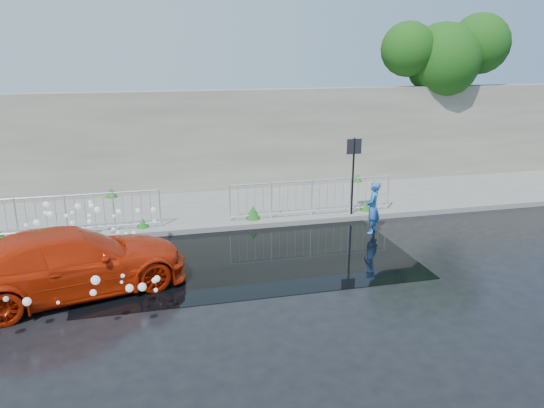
{
  "coord_description": "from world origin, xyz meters",
  "views": [
    {
      "loc": [
        -1.87,
        -11.3,
        5.02
      ],
      "look_at": [
        1.42,
        1.97,
        1.0
      ],
      "focal_mm": 35.0,
      "sensor_mm": 36.0,
      "label": 1
    }
  ],
  "objects": [
    {
      "name": "ground",
      "position": [
        0.0,
        0.0,
        0.0
      ],
      "size": [
        90.0,
        90.0,
        0.0
      ],
      "primitive_type": "plane",
      "color": "black",
      "rests_on": "ground"
    },
    {
      "name": "pavement",
      "position": [
        0.0,
        5.0,
        0.07
      ],
      "size": [
        30.0,
        4.0,
        0.15
      ],
      "primitive_type": "cube",
      "color": "#5C5C57",
      "rests_on": "ground"
    },
    {
      "name": "curb",
      "position": [
        0.0,
        3.0,
        0.08
      ],
      "size": [
        30.0,
        0.25,
        0.16
      ],
      "primitive_type": "cube",
      "color": "#5C5C57",
      "rests_on": "ground"
    },
    {
      "name": "retaining_wall",
      "position": [
        0.0,
        7.2,
        1.9
      ],
      "size": [
        30.0,
        0.6,
        3.5
      ],
      "primitive_type": "cube",
      "color": "#656255",
      "rests_on": "pavement"
    },
    {
      "name": "puddle",
      "position": [
        0.5,
        1.0,
        0.01
      ],
      "size": [
        8.0,
        5.0,
        0.01
      ],
      "primitive_type": "cube",
      "color": "black",
      "rests_on": "ground"
    },
    {
      "name": "sign_post",
      "position": [
        4.2,
        3.1,
        1.72
      ],
      "size": [
        0.45,
        0.06,
        2.5
      ],
      "color": "black",
      "rests_on": "ground"
    },
    {
      "name": "tree",
      "position": [
        9.64,
        7.41,
        4.81
      ],
      "size": [
        5.17,
        2.82,
        6.35
      ],
      "color": "#332114",
      "rests_on": "ground"
    },
    {
      "name": "railing_left",
      "position": [
        -4.0,
        3.35,
        0.74
      ],
      "size": [
        5.05,
        0.05,
        1.1
      ],
      "color": "silver",
      "rests_on": "pavement"
    },
    {
      "name": "railing_right",
      "position": [
        3.0,
        3.35,
        0.74
      ],
      "size": [
        5.05,
        0.05,
        1.1
      ],
      "color": "silver",
      "rests_on": "pavement"
    },
    {
      "name": "weeds",
      "position": [
        -0.03,
        4.5,
        0.31
      ],
      "size": [
        12.17,
        3.93,
        0.41
      ],
      "color": "#114114",
      "rests_on": "pavement"
    },
    {
      "name": "water_spray",
      "position": [
        -3.56,
        0.74,
        0.71
      ],
      "size": [
        3.61,
        5.49,
        1.03
      ],
      "color": "white",
      "rests_on": "ground"
    },
    {
      "name": "red_car",
      "position": [
        -3.49,
        -0.24,
        0.7
      ],
      "size": [
        5.18,
        3.21,
        1.4
      ],
      "primitive_type": "imported",
      "rotation": [
        0.0,
        0.0,
        1.85
      ],
      "color": "#B22007",
      "rests_on": "ground"
    },
    {
      "name": "person",
      "position": [
        4.3,
        1.8,
        0.74
      ],
      "size": [
        0.59,
        0.65,
        1.48
      ],
      "primitive_type": "imported",
      "rotation": [
        0.0,
        0.0,
        -2.15
      ],
      "color": "blue",
      "rests_on": "ground"
    }
  ]
}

